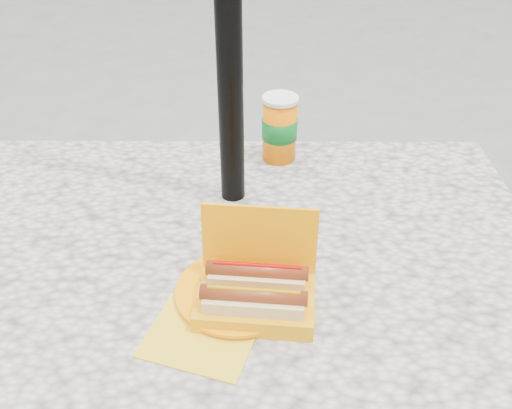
{
  "coord_description": "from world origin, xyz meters",
  "views": [
    {
      "loc": [
        0.05,
        -0.85,
        1.44
      ],
      "look_at": [
        0.05,
        0.05,
        0.8
      ],
      "focal_mm": 40.0,
      "sensor_mm": 36.0,
      "label": 1
    }
  ],
  "objects_px": {
    "hotdog_box": "(256,292)",
    "fries_plate": "(235,292)",
    "umbrella_pole": "(229,34)",
    "soda_cup": "(280,128)"
  },
  "relations": [
    {
      "from": "soda_cup",
      "to": "hotdog_box",
      "type": "bearing_deg",
      "value": -95.98
    },
    {
      "from": "umbrella_pole",
      "to": "soda_cup",
      "type": "bearing_deg",
      "value": 57.4
    },
    {
      "from": "fries_plate",
      "to": "hotdog_box",
      "type": "bearing_deg",
      "value": -34.5
    },
    {
      "from": "umbrella_pole",
      "to": "hotdog_box",
      "type": "height_order",
      "value": "umbrella_pole"
    },
    {
      "from": "hotdog_box",
      "to": "fries_plate",
      "type": "xyz_separation_m",
      "value": [
        -0.04,
        0.02,
        -0.02
      ]
    },
    {
      "from": "hotdog_box",
      "to": "fries_plate",
      "type": "height_order",
      "value": "hotdog_box"
    },
    {
      "from": "fries_plate",
      "to": "soda_cup",
      "type": "relative_size",
      "value": 1.87
    },
    {
      "from": "umbrella_pole",
      "to": "fries_plate",
      "type": "xyz_separation_m",
      "value": [
        0.02,
        -0.31,
        -0.34
      ]
    },
    {
      "from": "umbrella_pole",
      "to": "fries_plate",
      "type": "distance_m",
      "value": 0.46
    },
    {
      "from": "umbrella_pole",
      "to": "soda_cup",
      "type": "height_order",
      "value": "umbrella_pole"
    }
  ]
}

